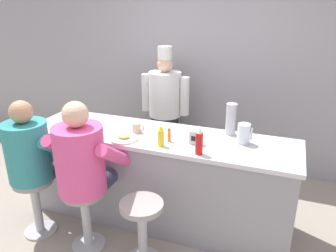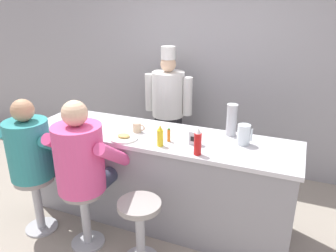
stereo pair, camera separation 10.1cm
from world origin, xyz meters
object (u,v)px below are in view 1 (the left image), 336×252
at_px(diner_seated_teal, 31,155).
at_px(empty_stool_round, 142,223).
at_px(cereal_bowl, 89,124).
at_px(coffee_mug_tan, 137,128).
at_px(ketchup_bottle_red, 199,142).
at_px(cup_stack_steel, 231,119).
at_px(diner_seated_pink, 83,163).
at_px(water_pitcher_clear, 244,134).
at_px(napkin_dispenser_chrome, 195,138).
at_px(mustard_bottle_yellow, 161,136).
at_px(breakfast_plate, 124,138).
at_px(cook_in_whites_near, 165,105).
at_px(hot_sauce_bottle_orange, 169,135).

height_order(diner_seated_teal, empty_stool_round, diner_seated_teal).
relative_size(cereal_bowl, diner_seated_teal, 0.10).
bearing_deg(diner_seated_teal, coffee_mug_tan, 36.25).
bearing_deg(ketchup_bottle_red, diner_seated_teal, -167.58).
height_order(cup_stack_steel, diner_seated_pink, diner_seated_pink).
distance_m(water_pitcher_clear, coffee_mug_tan, 1.05).
height_order(napkin_dispenser_chrome, diner_seated_teal, diner_seated_teal).
relative_size(mustard_bottle_yellow, breakfast_plate, 0.74).
xyz_separation_m(ketchup_bottle_red, coffee_mug_tan, (-0.72, 0.26, -0.07)).
distance_m(napkin_dispenser_chrome, diner_seated_teal, 1.56).
height_order(mustard_bottle_yellow, napkin_dispenser_chrome, mustard_bottle_yellow).
distance_m(mustard_bottle_yellow, napkin_dispenser_chrome, 0.32).
height_order(cereal_bowl, cup_stack_steel, cup_stack_steel).
distance_m(water_pitcher_clear, empty_stool_round, 1.22).
relative_size(coffee_mug_tan, cook_in_whites_near, 0.08).
distance_m(cereal_bowl, empty_stool_round, 1.21).
relative_size(breakfast_plate, coffee_mug_tan, 2.07).
bearing_deg(mustard_bottle_yellow, napkin_dispenser_chrome, 28.81).
height_order(hot_sauce_bottle_orange, water_pitcher_clear, water_pitcher_clear).
relative_size(coffee_mug_tan, empty_stool_round, 0.22).
bearing_deg(water_pitcher_clear, breakfast_plate, -163.56).
distance_m(ketchup_bottle_red, cook_in_whites_near, 1.63).
bearing_deg(napkin_dispenser_chrome, hot_sauce_bottle_orange, -173.29).
xyz_separation_m(hot_sauce_bottle_orange, napkin_dispenser_chrome, (0.25, 0.03, 0.00)).
bearing_deg(ketchup_bottle_red, hot_sauce_bottle_orange, 153.57).
xyz_separation_m(cereal_bowl, empty_stool_round, (0.88, -0.60, -0.59)).
bearing_deg(diner_seated_teal, empty_stool_round, -1.68).
relative_size(hot_sauce_bottle_orange, empty_stool_round, 0.21).
relative_size(coffee_mug_tan, diner_seated_teal, 0.09).
xyz_separation_m(ketchup_bottle_red, diner_seated_teal, (-1.54, -0.34, -0.24)).
bearing_deg(ketchup_bottle_red, coffee_mug_tan, 159.91).
relative_size(ketchup_bottle_red, mustard_bottle_yellow, 1.24).
bearing_deg(cereal_bowl, mustard_bottle_yellow, -11.34).
xyz_separation_m(ketchup_bottle_red, empty_stool_round, (-0.38, -0.37, -0.67)).
relative_size(mustard_bottle_yellow, empty_stool_round, 0.33).
relative_size(ketchup_bottle_red, water_pitcher_clear, 1.31).
bearing_deg(cook_in_whites_near, napkin_dispenser_chrome, -57.32).
bearing_deg(mustard_bottle_yellow, breakfast_plate, 178.49).
height_order(coffee_mug_tan, empty_stool_round, coffee_mug_tan).
xyz_separation_m(hot_sauce_bottle_orange, diner_seated_pink, (-0.63, -0.50, -0.16)).
bearing_deg(cereal_bowl, ketchup_bottle_red, -9.95).
relative_size(ketchup_bottle_red, coffee_mug_tan, 1.89).
bearing_deg(empty_stool_round, mustard_bottle_yellow, 88.06).
height_order(coffee_mug_tan, cup_stack_steel, cup_stack_steel).
xyz_separation_m(breakfast_plate, cook_in_whites_near, (-0.09, 1.33, -0.06)).
bearing_deg(ketchup_bottle_red, water_pitcher_clear, 49.03).
bearing_deg(breakfast_plate, ketchup_bottle_red, -3.97).
xyz_separation_m(cereal_bowl, cup_stack_steel, (1.43, 0.32, 0.13)).
xyz_separation_m(mustard_bottle_yellow, empty_stool_round, (-0.01, -0.42, -0.65)).
distance_m(mustard_bottle_yellow, cook_in_whites_near, 1.43).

